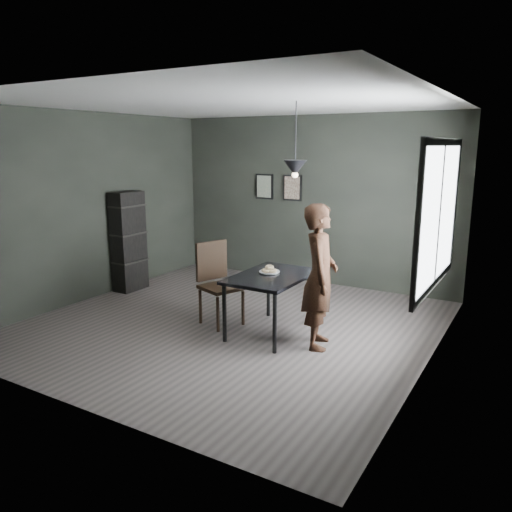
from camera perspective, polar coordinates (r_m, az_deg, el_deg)
The scene contains 13 objects.
ground at distance 6.66m, azimuth -2.84°, elevation -7.76°, with size 5.00×5.00×0.00m, color #393431.
back_wall at distance 8.49m, azimuth 6.39°, elevation 6.33°, with size 5.00×0.10×2.80m, color black.
ceiling at distance 6.26m, azimuth -3.13°, elevation 17.04°, with size 5.00×5.00×0.02m.
window_assembly at distance 5.54m, azimuth 20.18°, elevation 4.45°, with size 0.04×1.96×1.56m.
cafe_table at distance 6.16m, azimuth 1.77°, elevation -2.87°, with size 0.80×1.20×0.75m.
white_plate at distance 6.23m, azimuth 1.54°, elevation -1.87°, with size 0.23×0.23×0.01m, color white.
donut_pile at distance 6.22m, azimuth 1.54°, elevation -1.55°, with size 0.19×0.20×0.09m.
woman at distance 5.75m, azimuth 7.30°, elevation -2.34°, with size 0.61×0.40×1.68m, color black.
wood_chair at distance 6.56m, azimuth -4.50°, elevation -2.46°, with size 0.60×0.60×1.08m.
shelf_unit at distance 8.28m, azimuth -14.37°, elevation 1.63°, with size 0.30×0.53×1.59m, color black.
pendant_lamp at distance 5.91m, azimuth 4.49°, elevation 10.02°, with size 0.28×0.28×0.86m.
framed_print_left at distance 8.85m, azimuth 0.96°, elevation 7.95°, with size 0.34×0.04×0.44m.
framed_print_right at distance 8.59m, azimuth 4.18°, elevation 7.78°, with size 0.34×0.04×0.44m.
Camera 1 is at (3.44, -5.21, 2.30)m, focal length 35.00 mm.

